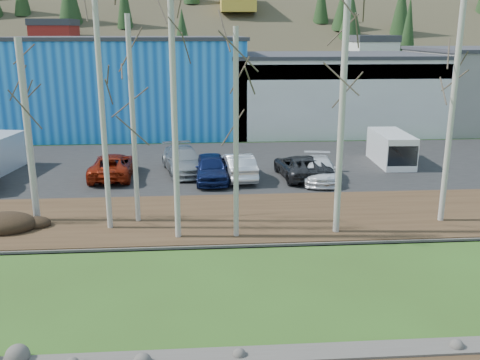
{
  "coord_description": "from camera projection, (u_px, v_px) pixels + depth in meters",
  "views": [
    {
      "loc": [
        0.23,
        -9.84,
        8.75
      ],
      "look_at": [
        1.89,
        12.5,
        2.5
      ],
      "focal_mm": 40.0,
      "sensor_mm": 36.0,
      "label": 1
    }
  ],
  "objects": [
    {
      "name": "near_bank_rocks",
      "position": [
        197.0,
        359.0,
        14.76
      ],
      "size": [
        80.0,
        0.8,
        0.5
      ],
      "primitive_type": null,
      "color": "#47423D",
      "rests_on": "ground"
    },
    {
      "name": "river",
      "position": [
        197.0,
        290.0,
        18.7
      ],
      "size": [
        80.0,
        8.0,
        0.9
      ],
      "primitive_type": null,
      "color": "black",
      "rests_on": "ground"
    },
    {
      "name": "far_bank_rocks",
      "position": [
        198.0,
        245.0,
        22.64
      ],
      "size": [
        80.0,
        0.8,
        0.46
      ],
      "primitive_type": null,
      "color": "#47423D",
      "rests_on": "ground"
    },
    {
      "name": "far_bank",
      "position": [
        198.0,
        218.0,
        25.69
      ],
      "size": [
        80.0,
        7.0,
        0.15
      ],
      "primitive_type": "cube",
      "color": "#382616",
      "rests_on": "ground"
    },
    {
      "name": "parking_lot",
      "position": [
        198.0,
        166.0,
        35.78
      ],
      "size": [
        80.0,
        14.0,
        0.14
      ],
      "primitive_type": "cube",
      "color": "black",
      "rests_on": "ground"
    },
    {
      "name": "building_blue",
      "position": [
        130.0,
        85.0,
        47.7
      ],
      "size": [
        20.4,
        12.24,
        8.3
      ],
      "color": "blue",
      "rests_on": "ground"
    },
    {
      "name": "building_white",
      "position": [
        328.0,
        91.0,
        49.17
      ],
      "size": [
        18.36,
        12.24,
        6.8
      ],
      "color": "silver",
      "rests_on": "ground"
    },
    {
      "name": "dirt_mound",
      "position": [
        5.0,
        223.0,
        24.01
      ],
      "size": [
        2.82,
        1.99,
        0.55
      ],
      "primitive_type": "ellipsoid",
      "color": "black",
      "rests_on": "far_bank"
    },
    {
      "name": "birch_2",
      "position": [
        28.0,
        133.0,
        24.12
      ],
      "size": [
        0.32,
        0.32,
        8.36
      ],
      "color": "beige",
      "rests_on": "far_bank"
    },
    {
      "name": "birch_3",
      "position": [
        102.0,
        105.0,
        22.78
      ],
      "size": [
        0.24,
        0.24,
        11.13
      ],
      "color": "beige",
      "rests_on": "far_bank"
    },
    {
      "name": "birch_4",
      "position": [
        174.0,
        117.0,
        21.81
      ],
      "size": [
        0.25,
        0.25,
        10.41
      ],
      "color": "beige",
      "rests_on": "far_bank"
    },
    {
      "name": "birch_5",
      "position": [
        133.0,
        122.0,
        23.9
      ],
      "size": [
        0.23,
        0.23,
        9.33
      ],
      "color": "beige",
      "rests_on": "far_bank"
    },
    {
      "name": "birch_6",
      "position": [
        236.0,
        136.0,
        22.13
      ],
      "size": [
        0.22,
        0.22,
        8.8
      ],
      "color": "beige",
      "rests_on": "far_bank"
    },
    {
      "name": "birch_7",
      "position": [
        342.0,
        110.0,
        22.35
      ],
      "size": [
        0.28,
        0.28,
        10.82
      ],
      "color": "beige",
      "rests_on": "far_bank"
    },
    {
      "name": "birch_8",
      "position": [
        452.0,
        109.0,
        23.81
      ],
      "size": [
        0.26,
        0.26,
        10.52
      ],
      "color": "beige",
      "rests_on": "far_bank"
    },
    {
      "name": "car_2",
      "position": [
        113.0,
        166.0,
        32.47
      ],
      "size": [
        2.45,
        5.28,
        1.46
      ],
      "primitive_type": "imported",
      "rotation": [
        0.0,
        0.0,
        3.15
      ],
      "color": "maroon",
      "rests_on": "parking_lot"
    },
    {
      "name": "car_3",
      "position": [
        183.0,
        160.0,
        33.58
      ],
      "size": [
        3.25,
        5.73,
        1.57
      ],
      "primitive_type": "imported",
      "rotation": [
        0.0,
        0.0,
        0.21
      ],
      "color": "gray",
      "rests_on": "parking_lot"
    },
    {
      "name": "car_4",
      "position": [
        211.0,
        168.0,
        31.64
      ],
      "size": [
        2.01,
        4.73,
        1.6
      ],
      "primitive_type": "imported",
      "rotation": [
        0.0,
        0.0,
        0.03
      ],
      "color": "#0F1A46",
      "rests_on": "parking_lot"
    },
    {
      "name": "car_5",
      "position": [
        238.0,
        166.0,
        32.25
      ],
      "size": [
        2.12,
        4.82,
        1.54
      ],
      "primitive_type": "imported",
      "rotation": [
        0.0,
        0.0,
        3.25
      ],
      "color": "silver",
      "rests_on": "parking_lot"
    },
    {
      "name": "car_6",
      "position": [
        306.0,
        166.0,
        32.49
      ],
      "size": [
        2.72,
        5.09,
        1.36
      ],
      "primitive_type": "imported",
      "rotation": [
        0.0,
        0.0,
        3.24
      ],
      "color": "#262729",
      "rests_on": "parking_lot"
    },
    {
      "name": "car_7",
      "position": [
        319.0,
        169.0,
        31.77
      ],
      "size": [
        2.57,
        4.91,
        1.36
      ],
      "primitive_type": "imported",
      "rotation": [
        0.0,
        0.0,
        -0.15
      ],
      "color": "white",
      "rests_on": "parking_lot"
    },
    {
      "name": "car_8",
      "position": [
        299.0,
        166.0,
        32.46
      ],
      "size": [
        2.72,
        5.09,
        1.36
      ],
      "primitive_type": "imported",
      "rotation": [
        0.0,
        0.0,
        3.24
      ],
      "color": "#262729",
      "rests_on": "parking_lot"
    },
    {
      "name": "van_white",
      "position": [
        392.0,
        149.0,
        35.59
      ],
      "size": [
        2.16,
        4.86,
        2.1
      ],
      "rotation": [
        0.0,
        0.0,
        -0.03
      ],
      "color": "white",
      "rests_on": "parking_lot"
    }
  ]
}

